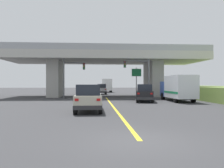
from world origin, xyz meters
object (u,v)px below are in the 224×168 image
(suv_lead, at_px, (89,98))
(sedan_oncoming, at_px, (102,89))
(box_truck, at_px, (178,88))
(semi_truck_distant, at_px, (107,85))
(traffic_signal_nearside, at_px, (141,71))
(highway_sign, at_px, (136,76))
(traffic_signal_farside, at_px, (71,72))
(suv_crossing, at_px, (145,93))

(suv_lead, relative_size, sedan_oncoming, 0.99)
(box_truck, height_order, semi_truck_distant, semi_truck_distant)
(sedan_oncoming, height_order, traffic_signal_nearside, traffic_signal_nearside)
(highway_sign, distance_m, semi_truck_distant, 21.40)
(suv_lead, bearing_deg, box_truck, 41.15)
(traffic_signal_nearside, bearing_deg, highway_sign, 92.84)
(suv_lead, height_order, traffic_signal_farside, traffic_signal_farside)
(traffic_signal_nearside, relative_size, highway_sign, 1.33)
(suv_lead, height_order, traffic_signal_nearside, traffic_signal_nearside)
(traffic_signal_nearside, distance_m, traffic_signal_farside, 9.92)
(traffic_signal_nearside, bearing_deg, sedan_oncoming, 112.30)
(traffic_signal_farside, bearing_deg, suv_crossing, -35.69)
(suv_lead, relative_size, traffic_signal_nearside, 0.78)
(traffic_signal_nearside, xyz_separation_m, traffic_signal_farside, (-9.91, 0.46, -0.19))
(suv_lead, height_order, suv_crossing, same)
(suv_crossing, bearing_deg, semi_truck_distant, 107.15)
(box_truck, bearing_deg, sedan_oncoming, 114.51)
(box_truck, height_order, traffic_signal_farside, traffic_signal_farside)
(box_truck, relative_size, highway_sign, 1.49)
(semi_truck_distant, bearing_deg, box_truck, -76.77)
(highway_sign, height_order, semi_truck_distant, highway_sign)
(highway_sign, bearing_deg, box_truck, -68.10)
(box_truck, xyz_separation_m, sedan_oncoming, (-8.49, 18.63, -0.58))
(semi_truck_distant, bearing_deg, traffic_signal_farside, -105.11)
(semi_truck_distant, bearing_deg, traffic_signal_nearside, -81.18)
(suv_crossing, xyz_separation_m, traffic_signal_farside, (-9.15, 6.57, 2.66))
(sedan_oncoming, bearing_deg, suv_crossing, -76.68)
(sedan_oncoming, relative_size, highway_sign, 1.05)
(box_truck, height_order, traffic_signal_nearside, traffic_signal_nearside)
(suv_crossing, bearing_deg, highway_sign, 97.39)
(suv_lead, xyz_separation_m, box_truck, (10.24, 8.95, 0.58))
(sedan_oncoming, bearing_deg, traffic_signal_nearside, -67.70)
(sedan_oncoming, bearing_deg, traffic_signal_farside, -110.91)
(semi_truck_distant, bearing_deg, highway_sign, -80.47)
(suv_crossing, distance_m, traffic_signal_farside, 11.57)
(traffic_signal_farside, distance_m, semi_truck_distant, 24.05)
(suv_lead, height_order, highway_sign, highway_sign)
(suv_crossing, distance_m, box_truck, 4.08)
(suv_lead, xyz_separation_m, traffic_signal_farside, (-2.94, 15.31, 2.66))
(sedan_oncoming, height_order, semi_truck_distant, semi_truck_distant)
(sedan_oncoming, bearing_deg, box_truck, -65.49)
(suv_lead, height_order, semi_truck_distant, semi_truck_distant)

